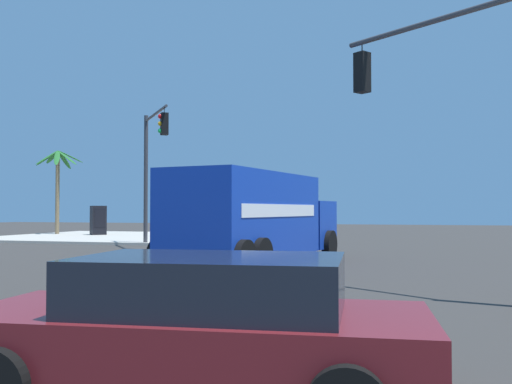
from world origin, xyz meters
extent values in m
plane|color=#33302D|center=(0.00, 0.00, 0.00)|extent=(100.00, 100.00, 0.00)
cube|color=#B2ADA0|center=(13.18, 13.18, 0.07)|extent=(12.74, 12.74, 0.14)
cube|color=#1438AD|center=(-1.73, -0.11, 1.59)|extent=(6.62, 3.41, 2.49)
cube|color=#1438AD|center=(2.47, -0.82, 1.20)|extent=(2.27, 2.68, 1.70)
cube|color=black|center=(3.31, -0.96, 1.54)|extent=(0.41, 2.00, 0.88)
cube|color=#B2B2B7|center=(-4.74, 0.39, 0.19)|extent=(0.58, 2.31, 0.21)
cube|color=white|center=(-1.53, 1.08, 1.72)|extent=(5.23, 0.89, 0.36)
cube|color=white|center=(-1.93, -1.31, 1.72)|extent=(5.23, 0.89, 0.36)
cylinder|color=black|center=(2.63, 0.42, 0.50)|extent=(1.03, 0.44, 1.00)
cylinder|color=black|center=(2.22, -2.03, 0.50)|extent=(1.03, 0.44, 1.00)
cylinder|color=black|center=(-3.05, 1.37, 0.50)|extent=(1.03, 0.44, 1.00)
cylinder|color=black|center=(-3.46, -1.08, 0.50)|extent=(1.03, 0.44, 1.00)
cylinder|color=black|center=(-4.09, 1.54, 0.50)|extent=(1.03, 0.44, 1.00)
cylinder|color=black|center=(-4.50, -0.91, 0.50)|extent=(1.03, 0.44, 1.00)
cylinder|color=#38383D|center=(-5.72, -5.57, 5.72)|extent=(2.89, 4.05, 0.12)
cylinder|color=#38383D|center=(-4.52, -3.86, 5.59)|extent=(0.03, 0.03, 0.25)
cube|color=black|center=(-4.52, -3.86, 4.99)|extent=(0.42, 0.42, 0.95)
sphere|color=red|center=(-4.38, -3.97, 5.31)|extent=(0.20, 0.20, 0.20)
sphere|color=#EFA314|center=(-4.38, -3.97, 5.00)|extent=(0.20, 0.20, 0.20)
sphere|color=#19CC4C|center=(-4.38, -3.97, 4.69)|extent=(0.20, 0.20, 0.20)
cylinder|color=#38383D|center=(7.25, 7.79, 3.26)|extent=(0.20, 0.20, 6.24)
cylinder|color=#38383D|center=(5.54, 6.45, 6.13)|extent=(3.50, 2.78, 0.12)
cylinder|color=#38383D|center=(4.11, 5.33, 6.01)|extent=(0.03, 0.03, 0.25)
cube|color=black|center=(4.11, 5.33, 5.41)|extent=(0.42, 0.42, 0.95)
sphere|color=red|center=(4.00, 5.47, 5.72)|extent=(0.20, 0.20, 0.20)
sphere|color=#EFA314|center=(4.00, 5.47, 5.41)|extent=(0.20, 0.20, 0.20)
sphere|color=#19CC4C|center=(4.00, 5.47, 5.10)|extent=(0.20, 0.20, 0.20)
cube|color=maroon|center=(-13.13, -3.14, 0.48)|extent=(2.21, 4.45, 0.65)
cube|color=black|center=(-13.11, -3.29, 1.06)|extent=(1.81, 2.55, 0.50)
cylinder|color=black|center=(-12.35, -1.64, 0.31)|extent=(0.26, 0.64, 0.62)
cylinder|color=black|center=(-12.08, -4.46, 0.31)|extent=(0.26, 0.64, 0.62)
cube|color=black|center=(14.13, 14.64, 1.06)|extent=(1.17, 1.16, 1.85)
cube|color=black|center=(13.86, 14.37, 1.21)|extent=(0.51, 0.49, 1.18)
cylinder|color=#7A6647|center=(14.42, 17.89, 2.85)|extent=(0.26, 0.26, 5.42)
ellipsoid|color=#236628|center=(15.12, 17.88, 5.10)|extent=(1.45, 0.38, 1.19)
ellipsoid|color=#236628|center=(14.82, 18.60, 5.28)|extent=(1.12, 1.62, 0.84)
ellipsoid|color=#236628|center=(14.31, 18.64, 5.17)|extent=(0.59, 1.59, 1.05)
ellipsoid|color=#236628|center=(13.79, 18.27, 5.16)|extent=(1.49, 1.10, 1.08)
ellipsoid|color=#236628|center=(13.80, 17.52, 5.13)|extent=(1.46, 1.08, 1.13)
ellipsoid|color=#236628|center=(14.36, 17.14, 5.17)|extent=(0.49, 1.57, 1.05)
ellipsoid|color=#236628|center=(14.99, 17.31, 5.29)|extent=(1.42, 1.44, 0.82)
camera|label=1|loc=(-18.11, -5.16, 1.74)|focal=40.01mm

